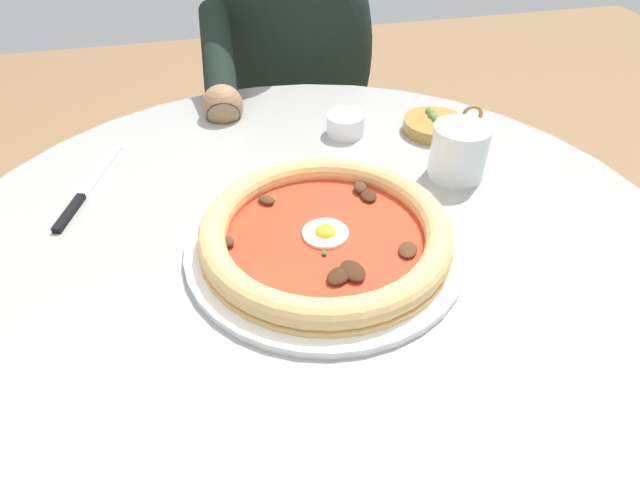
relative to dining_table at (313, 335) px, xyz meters
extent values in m
cylinder|color=#999993|center=(0.00, 0.00, 0.15)|extent=(0.95, 0.95, 0.03)
cylinder|color=gray|center=(0.00, 0.00, -0.21)|extent=(0.10, 0.10, 0.70)
cylinder|color=white|center=(-0.01, -0.01, 0.17)|extent=(0.34, 0.34, 0.01)
cylinder|color=#E0B26B|center=(-0.01, -0.01, 0.18)|extent=(0.30, 0.30, 0.01)
torus|color=#E0B26B|center=(-0.01, -0.01, 0.20)|extent=(0.30, 0.30, 0.03)
cylinder|color=red|center=(-0.01, -0.01, 0.19)|extent=(0.28, 0.28, 0.00)
cylinder|color=white|center=(-0.01, -0.01, 0.19)|extent=(0.06, 0.06, 0.00)
ellipsoid|color=yellow|center=(-0.01, -0.01, 0.19)|extent=(0.02, 0.02, 0.02)
ellipsoid|color=#4C2D19|center=(-0.06, -0.10, 0.19)|extent=(0.04, 0.03, 0.01)
ellipsoid|color=#3D2314|center=(-0.08, -0.01, 0.19)|extent=(0.04, 0.04, 0.01)
ellipsoid|color=#4C2D19|center=(0.07, -0.08, 0.19)|extent=(0.03, 0.02, 0.01)
ellipsoid|color=#4C2D19|center=(0.07, 0.04, 0.19)|extent=(0.03, 0.03, 0.01)
ellipsoid|color=#3D2314|center=(-0.08, -0.03, 0.19)|extent=(0.04, 0.03, 0.01)
ellipsoid|color=#3D2314|center=(0.05, -0.09, 0.19)|extent=(0.03, 0.02, 0.01)
ellipsoid|color=#4C2D19|center=(0.00, 0.10, 0.19)|extent=(0.03, 0.03, 0.01)
ellipsoid|color=#2D6B28|center=(0.07, 0.03, 0.19)|extent=(0.01, 0.01, 0.00)
ellipsoid|color=#2D6B28|center=(-0.07, -0.10, 0.19)|extent=(0.01, 0.01, 0.00)
ellipsoid|color=#2D6B28|center=(-0.04, -0.01, 0.19)|extent=(0.01, 0.01, 0.00)
cylinder|color=silver|center=(0.10, -0.24, 0.21)|extent=(0.08, 0.08, 0.08)
cylinder|color=silver|center=(0.10, -0.24, 0.18)|extent=(0.07, 0.07, 0.03)
cube|color=silver|center=(0.23, 0.26, 0.17)|extent=(0.13, 0.05, 0.00)
cube|color=black|center=(0.13, 0.29, 0.17)|extent=(0.08, 0.03, 0.01)
cylinder|color=white|center=(0.26, -0.11, 0.19)|extent=(0.06, 0.06, 0.03)
cylinder|color=olive|center=(0.26, -0.11, 0.19)|extent=(0.05, 0.05, 0.01)
cylinder|color=olive|center=(0.23, -0.26, 0.18)|extent=(0.10, 0.10, 0.02)
torus|color=olive|center=(0.22, -0.32, 0.20)|extent=(0.01, 0.03, 0.03)
ellipsoid|color=#516B2D|center=(0.24, -0.26, 0.19)|extent=(0.02, 0.02, 0.02)
ellipsoid|color=#516B2D|center=(0.23, -0.27, 0.19)|extent=(0.02, 0.02, 0.02)
ellipsoid|color=#516B2D|center=(0.26, -0.26, 0.19)|extent=(0.02, 0.02, 0.02)
ellipsoid|color=#516B2D|center=(0.23, -0.26, 0.19)|extent=(0.02, 0.02, 0.02)
ellipsoid|color=#516B2D|center=(0.21, -0.26, 0.19)|extent=(0.02, 0.02, 0.02)
cube|color=#282833|center=(0.65, -0.10, -0.35)|extent=(0.33, 0.38, 0.45)
ellipsoid|color=black|center=(0.65, -0.10, 0.16)|extent=(0.27, 0.39, 0.57)
cylinder|color=black|center=(0.47, 0.07, 0.23)|extent=(0.27, 0.07, 0.15)
sphere|color=#936B4C|center=(0.37, 0.07, 0.19)|extent=(0.07, 0.07, 0.07)
cube|color=#957050|center=(0.70, -0.11, -0.13)|extent=(0.49, 0.49, 0.02)
cube|color=#957050|center=(0.91, -0.14, 0.06)|extent=(0.08, 0.39, 0.36)
cylinder|color=#8E6B4C|center=(0.54, 0.12, -0.36)|extent=(0.02, 0.02, 0.44)
cylinder|color=#8E6B4C|center=(0.48, -0.27, -0.36)|extent=(0.02, 0.02, 0.44)
cylinder|color=#8E6B4C|center=(0.93, 0.06, -0.36)|extent=(0.02, 0.02, 0.44)
cylinder|color=#8E6B4C|center=(0.87, -0.33, -0.36)|extent=(0.02, 0.02, 0.44)
camera|label=1|loc=(-0.48, 0.10, 0.59)|focal=29.66mm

